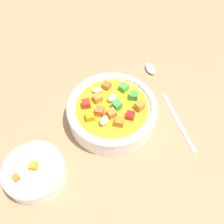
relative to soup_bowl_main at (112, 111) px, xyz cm
name	(u,v)px	position (x,y,z in cm)	size (l,w,h in cm)	color
ground_plane	(112,121)	(0.01, 0.00, -3.61)	(140.00, 140.00, 2.00)	#9E754F
soup_bowl_main	(112,111)	(0.00, 0.00, 0.00)	(17.69, 17.69, 5.82)	white
spoon	(165,96)	(12.95, 0.17, -2.15)	(5.37, 24.62, 1.02)	silver
side_bowl_small	(35,172)	(-17.27, -5.54, -0.55)	(10.49, 10.49, 4.55)	white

